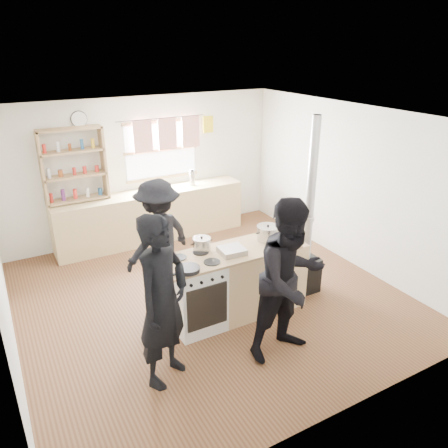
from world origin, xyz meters
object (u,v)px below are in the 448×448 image
Objects in this scene: thermos at (192,178)px; person_near_right at (291,280)px; roast_tray at (232,250)px; cooking_island at (237,282)px; skillet_greens at (189,269)px; stockpot_counter at (268,233)px; person_near_left at (163,301)px; flue_heater at (306,249)px; person_far at (159,238)px; bread_board at (283,234)px; stockpot_stove at (202,244)px.

thermos is 0.14× the size of person_near_right.
cooking_island is at bearing 24.42° from roast_tray.
person_near_right reaches higher than roast_tray.
stockpot_counter is at bearing 12.07° from skillet_greens.
thermos is 2.72m from stockpot_counter.
cooking_island is at bearing -5.89° from person_near_left.
person_far is (-1.81, 0.96, 0.19)m from flue_heater.
person_near_left reaches higher than person_far.
person_near_right reaches higher than bread_board.
stockpot_counter is 0.22m from bread_board.
person_near_left is (-1.27, -0.66, 0.47)m from cooking_island.
person_far is (-0.56, 1.04, -0.13)m from roast_tray.
person_far reaches higher than skillet_greens.
stockpot_counter is at bearing 177.67° from flue_heater.
person_near_right is (0.11, -0.94, 0.47)m from cooking_island.
person_near_left is at bearing -152.45° from cooking_island.
flue_heater reaches higher than thermos.
person_near_right is at bearing -121.56° from bread_board.
roast_tray is 1.30m from person_near_left.
thermos is at bearing 64.10° from skillet_greens.
person_near_right reaches higher than stockpot_counter.
thermos is 2.80m from flue_heater.
stockpot_counter reaches higher than cooking_island.
stockpot_stove is 1.23m from person_near_left.
person_near_right reaches higher than person_far.
stockpot_stove is 0.09× the size of flue_heater.
skillet_greens is 0.18× the size of person_far.
roast_tray is (-0.12, -0.05, 0.50)m from cooking_island.
person_near_right is (0.23, -0.88, -0.03)m from roast_tray.
stockpot_stove reaches higher than bread_board.
person_near_right is at bearing -65.98° from stockpot_stove.
cooking_island is 6.13× the size of roast_tray.
flue_heater reaches higher than stockpot_counter.
bread_board is (0.02, -2.76, -0.05)m from thermos.
person_near_right reaches higher than skillet_greens.
person_far is at bearing 144.50° from bread_board.
person_near_right is at bearing 89.19° from person_far.
roast_tray is at bearing -176.11° from flue_heater.
stockpot_stove is at bearing -112.71° from thermos.
roast_tray is at bearing -169.50° from stockpot_counter.
roast_tray is at bearing 95.16° from person_far.
flue_heater is 1.49× the size of person_far.
stockpot_stove is at bearing 137.26° from roast_tray.
stockpot_counter is 0.16× the size of person_near_right.
person_far reaches higher than cooking_island.
person_near_left reaches higher than skillet_greens.
cooking_island is (-0.67, -2.77, -0.57)m from thermos.
skillet_greens is 0.68m from roast_tray.
thermos is 2.91m from cooking_island.
stockpot_counter is (0.89, -0.15, 0.02)m from stockpot_stove.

